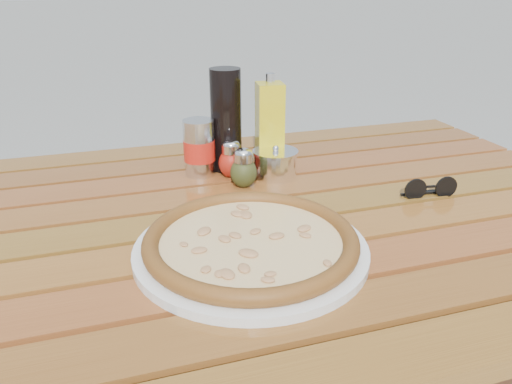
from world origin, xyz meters
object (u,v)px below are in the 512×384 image
object	(u,v)px
oregano_shaker	(244,169)
pepper_shaker	(231,159)
pizza	(251,240)
parmesan_tin	(275,163)
olive_oil_cruet	(270,127)
sunglasses	(430,189)
table	(259,248)
plate	(251,249)
dark_bottle	(226,120)
soda_can	(199,148)

from	to	relation	value
oregano_shaker	pepper_shaker	bearing A→B (deg)	98.91
pizza	parmesan_tin	xyz separation A→B (m)	(0.14, 0.29, 0.01)
pizza	olive_oil_cruet	world-z (taller)	olive_oil_cruet
pepper_shaker	olive_oil_cruet	world-z (taller)	olive_oil_cruet
pepper_shaker	oregano_shaker	size ratio (longest dim) A/B	1.00
oregano_shaker	sunglasses	size ratio (longest dim) A/B	0.74
table	sunglasses	world-z (taller)	sunglasses
plate	pizza	size ratio (longest dim) A/B	1.05
pepper_shaker	dark_bottle	bearing A→B (deg)	86.42
plate	oregano_shaker	bearing A→B (deg)	76.19
soda_can	olive_oil_cruet	bearing A→B (deg)	-4.42
oregano_shaker	table	bearing A→B (deg)	-92.76
dark_bottle	soda_can	world-z (taller)	dark_bottle
table	oregano_shaker	bearing A→B (deg)	87.24
pizza	dark_bottle	xyz separation A→B (m)	(0.06, 0.37, 0.09)
soda_can	parmesan_tin	size ratio (longest dim) A/B	1.16
table	dark_bottle	world-z (taller)	dark_bottle
table	plate	distance (m)	0.17
parmesan_tin	sunglasses	bearing A→B (deg)	-36.62
dark_bottle	soda_can	distance (m)	0.08
dark_bottle	parmesan_tin	world-z (taller)	dark_bottle
table	pizza	distance (m)	0.18
table	plate	bearing A→B (deg)	-112.74
plate	parmesan_tin	distance (m)	0.32
pepper_shaker	oregano_shaker	xyz separation A→B (m)	(0.01, -0.06, 0.00)
olive_oil_cruet	pizza	bearing A→B (deg)	-113.19
pizza	oregano_shaker	bearing A→B (deg)	76.19
oregano_shaker	parmesan_tin	world-z (taller)	oregano_shaker
pizza	oregano_shaker	xyz separation A→B (m)	(0.06, 0.26, 0.02)
pepper_shaker	table	bearing A→B (deg)	-88.86
pizza	soda_can	size ratio (longest dim) A/B	2.86
olive_oil_cruet	sunglasses	distance (m)	0.35
pepper_shaker	oregano_shaker	bearing A→B (deg)	-81.09
table	pepper_shaker	distance (m)	0.22
pepper_shaker	parmesan_tin	distance (m)	0.09
table	dark_bottle	bearing A→B (deg)	90.14
plate	soda_can	bearing A→B (deg)	91.01
plate	pepper_shaker	world-z (taller)	pepper_shaker
soda_can	olive_oil_cruet	world-z (taller)	olive_oil_cruet
table	pepper_shaker	size ratio (longest dim) A/B	17.07
dark_bottle	parmesan_tin	distance (m)	0.14
pizza	soda_can	bearing A→B (deg)	91.01
pizza	sunglasses	bearing A→B (deg)	14.74
table	pizza	xyz separation A→B (m)	(-0.06, -0.14, 0.10)
oregano_shaker	dark_bottle	world-z (taller)	dark_bottle
table	pizza	world-z (taller)	pizza
pepper_shaker	dark_bottle	distance (m)	0.09
pizza	soda_can	xyz separation A→B (m)	(-0.01, 0.35, 0.04)
table	dark_bottle	distance (m)	0.30
parmesan_tin	plate	bearing A→B (deg)	-116.10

